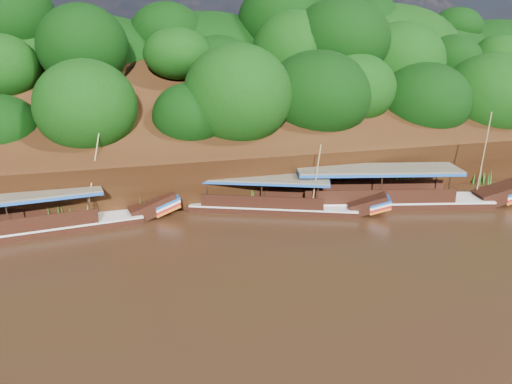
% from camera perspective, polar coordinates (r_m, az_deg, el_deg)
% --- Properties ---
extents(ground, '(160.00, 160.00, 0.00)m').
position_cam_1_polar(ground, '(26.29, 4.13, -8.05)').
color(ground, black).
rests_on(ground, ground).
extents(riverbank, '(120.00, 30.06, 19.40)m').
position_cam_1_polar(riverbank, '(46.67, -5.70, 5.62)').
color(riverbank, '#32190B').
rests_on(riverbank, ground).
extents(boat_0, '(16.80, 6.20, 7.25)m').
position_cam_1_polar(boat_0, '(36.11, 16.19, -0.54)').
color(boat_0, black).
rests_on(boat_0, ground).
extents(boat_1, '(12.97, 6.98, 5.20)m').
position_cam_1_polar(boat_1, '(33.69, 3.15, -1.30)').
color(boat_1, black).
rests_on(boat_1, ground).
extents(boat_2, '(16.11, 4.01, 6.86)m').
position_cam_1_polar(boat_2, '(32.66, -23.36, -3.26)').
color(boat_2, black).
rests_on(boat_2, ground).
extents(reeds, '(48.50, 2.47, 1.93)m').
position_cam_1_polar(reeds, '(33.64, -7.63, -0.80)').
color(reeds, '#246D1B').
rests_on(reeds, ground).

